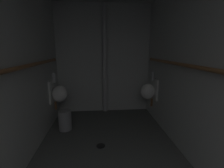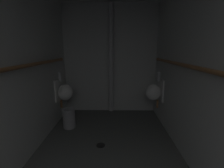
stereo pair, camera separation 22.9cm
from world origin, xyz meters
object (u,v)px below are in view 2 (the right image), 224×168
object	(u,v)px
urinal_right_mid	(154,92)
waste_bin	(69,118)
standpipe_back_wall	(111,60)
urinal_left_mid	(64,92)
floor_drain	(101,145)

from	to	relation	value
urinal_right_mid	waste_bin	size ratio (longest dim) A/B	2.02
urinal_right_mid	standpipe_back_wall	xyz separation A→B (m)	(-0.90, 0.48, 0.61)
standpipe_back_wall	urinal_left_mid	bearing A→B (deg)	-151.95
waste_bin	standpipe_back_wall	bearing A→B (deg)	45.62
urinal_left_mid	standpipe_back_wall	bearing A→B (deg)	28.05
urinal_right_mid	waste_bin	distance (m)	1.78
urinal_left_mid	waste_bin	xyz separation A→B (m)	(0.16, -0.30, -0.45)
floor_drain	standpipe_back_wall	bearing A→B (deg)	84.63
urinal_left_mid	waste_bin	distance (m)	0.56
standpipe_back_wall	floor_drain	distance (m)	1.87
waste_bin	urinal_left_mid	bearing A→B (deg)	117.56
standpipe_back_wall	waste_bin	distance (m)	1.55
urinal_right_mid	waste_bin	bearing A→B (deg)	-169.06
urinal_right_mid	standpipe_back_wall	distance (m)	1.19
urinal_right_mid	urinal_left_mid	bearing A→B (deg)	-179.22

